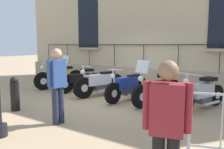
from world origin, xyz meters
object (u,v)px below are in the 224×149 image
motorcycle_yellow (60,78)px  motorcycle_silver (202,94)px  pedestrian_standing (57,82)px  motorcycle_red (158,89)px  pedestrian_walking (166,125)px  motorcycle_white (100,83)px  motorcycle_blue (128,86)px  bollard (15,94)px  motorcycle_black (80,80)px

motorcycle_yellow → motorcycle_silver: (-0.02, 5.56, -0.01)m
pedestrian_standing → motorcycle_red: bearing=157.5°
motorcycle_yellow → pedestrian_walking: pedestrian_walking is taller
motorcycle_yellow → motorcycle_white: (0.21, 2.19, 0.00)m
motorcycle_blue → motorcycle_white: bearing=-90.0°
motorcycle_yellow → pedestrian_standing: pedestrian_standing is taller
motorcycle_yellow → motorcycle_red: 4.33m
motorcycle_blue → pedestrian_walking: 4.92m
motorcycle_yellow → motorcycle_white: bearing=84.6°
pedestrian_walking → motorcycle_yellow: bearing=-124.8°
motorcycle_yellow → motorcycle_white: 2.20m
bollard → pedestrian_walking: pedestrian_walking is taller
bollard → motorcycle_yellow: bearing=-155.2°
motorcycle_red → motorcycle_yellow: bearing=-92.2°
motorcycle_blue → motorcycle_silver: (-0.23, 2.24, -0.01)m
motorcycle_white → bollard: 2.88m
motorcycle_yellow → pedestrian_walking: 7.44m
motorcycle_black → motorcycle_blue: (0.11, 2.15, -0.02)m
motorcycle_white → pedestrian_walking: pedestrian_walking is taller
motorcycle_red → bollard: bearing=-46.6°
motorcycle_red → bollard: size_ratio=2.23×
motorcycle_silver → bollard: (2.99, -4.19, 0.04)m
motorcycle_yellow → motorcycle_blue: motorcycle_yellow is taller
motorcycle_red → motorcycle_silver: bearing=98.8°
motorcycle_yellow → motorcycle_blue: bearing=86.5°
motorcycle_blue → motorcycle_red: (-0.04, 1.01, 0.00)m
motorcycle_red → motorcycle_silver: 1.24m
motorcycle_yellow → pedestrian_standing: (3.05, 3.13, 0.52)m
pedestrian_standing → motorcycle_black: bearing=-146.3°
motorcycle_blue → pedestrian_walking: bearing=34.6°
motorcycle_blue → pedestrian_standing: (2.85, -0.18, 0.52)m
motorcycle_red → pedestrian_walking: (4.07, 1.76, 0.46)m
motorcycle_black → pedestrian_walking: bearing=50.0°
motorcycle_yellow → motorcycle_black: (0.10, 1.17, 0.02)m
motorcycle_yellow → motorcycle_black: size_ratio=1.11×
motorcycle_yellow → bollard: 3.27m
motorcycle_blue → motorcycle_red: 1.02m
pedestrian_standing → pedestrian_walking: bearing=68.2°
motorcycle_white → bollard: size_ratio=2.15×
motorcycle_silver → pedestrian_walking: (4.26, 0.54, 0.48)m
motorcycle_silver → motorcycle_red: bearing=-81.2°
motorcycle_blue → pedestrian_standing: 2.90m
motorcycle_red → motorcycle_blue: bearing=-87.8°
motorcycle_yellow → motorcycle_silver: motorcycle_yellow is taller
motorcycle_black → bollard: bearing=4.1°
motorcycle_yellow → motorcycle_blue: (0.21, 3.32, 0.00)m
motorcycle_black → bollard: (2.87, 0.21, 0.01)m
pedestrian_standing → motorcycle_blue: bearing=176.3°
motorcycle_black → pedestrian_walking: pedestrian_walking is taller
motorcycle_black → motorcycle_red: 3.17m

